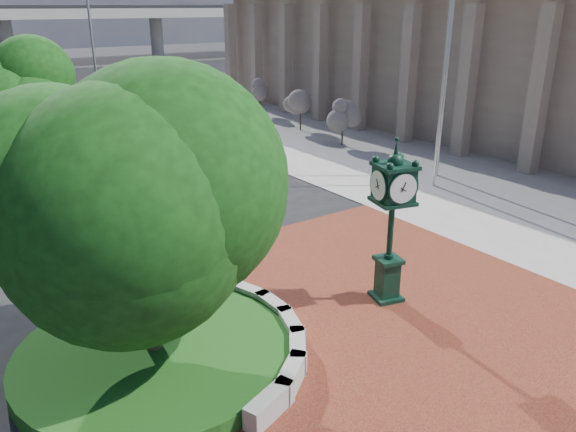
{
  "coord_description": "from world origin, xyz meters",
  "views": [
    {
      "loc": [
        -8.74,
        -10.44,
        7.54
      ],
      "look_at": [
        -0.27,
        1.5,
        2.02
      ],
      "focal_mm": 35.0,
      "sensor_mm": 36.0,
      "label": 1
    }
  ],
  "objects": [
    {
      "name": "parked_car",
      "position": [
        3.07,
        37.3,
        0.79
      ],
      "size": [
        1.93,
        4.64,
        1.57
      ],
      "primitive_type": "imported",
      "rotation": [
        0.0,
        0.0,
        0.02
      ],
      "color": "#50140B",
      "rests_on": "ground"
    },
    {
      "name": "shrub_mid",
      "position": [
        12.42,
        18.02,
        1.59
      ],
      "size": [
        1.2,
        1.2,
        2.2
      ],
      "color": "#38281C",
      "rests_on": "ground"
    },
    {
      "name": "flagpole_b",
      "position": [
        11.62,
        6.18,
        5.27
      ],
      "size": [
        1.59,
        0.4,
        10.28
      ],
      "color": "silver",
      "rests_on": "ground"
    },
    {
      "name": "ground",
      "position": [
        0.0,
        0.0,
        0.0
      ],
      "size": [
        200.0,
        200.0,
        0.0
      ],
      "primitive_type": "plane",
      "color": "black",
      "rests_on": "ground"
    },
    {
      "name": "tree_street",
      "position": [
        -4.0,
        18.0,
        3.24
      ],
      "size": [
        4.4,
        4.4,
        5.45
      ],
      "color": "#38281C",
      "rests_on": "ground"
    },
    {
      "name": "planter_wall",
      "position": [
        -2.71,
        -0.0,
        0.27
      ],
      "size": [
        2.96,
        6.77,
        0.54
      ],
      "color": "#9E9B93",
      "rests_on": "ground"
    },
    {
      "name": "tree_planter",
      "position": [
        -5.0,
        0.0,
        3.72
      ],
      "size": [
        5.2,
        5.2,
        6.33
      ],
      "color": "#38281C",
      "rests_on": "ground"
    },
    {
      "name": "flagpole_a",
      "position": [
        10.26,
        5.19,
        5.03
      ],
      "size": [
        1.51,
        0.39,
        9.82
      ],
      "color": "silver",
      "rests_on": "ground"
    },
    {
      "name": "shrub_far",
      "position": [
        13.13,
        23.92,
        1.59
      ],
      "size": [
        1.2,
        1.2,
        2.2
      ],
      "color": "#38281C",
      "rests_on": "ground"
    },
    {
      "name": "post_clock",
      "position": [
        1.27,
        -0.96,
        2.44
      ],
      "size": [
        1.09,
        1.09,
        4.43
      ],
      "color": "black",
      "rests_on": "ground"
    },
    {
      "name": "grass_bed",
      "position": [
        -5.0,
        0.0,
        0.2
      ],
      "size": [
        6.1,
        6.1,
        0.4
      ],
      "primitive_type": "cylinder",
      "color": "#174012",
      "rests_on": "ground"
    },
    {
      "name": "plaza",
      "position": [
        0.0,
        -1.0,
        0.02
      ],
      "size": [
        12.0,
        12.0,
        0.04
      ],
      "primitive_type": "cube",
      "color": "maroon",
      "rests_on": "ground"
    },
    {
      "name": "street_lamp_near",
      "position": [
        2.91,
        27.22,
        5.44
      ],
      "size": [
        2.07,
        0.53,
        9.28
      ],
      "color": "slate",
      "rests_on": "ground"
    },
    {
      "name": "civic_building",
      "position": [
        23.6,
        12.0,
        4.33
      ],
      "size": [
        17.35,
        44.0,
        8.6
      ],
      "color": "gray",
      "rests_on": "ground"
    },
    {
      "name": "sidewalk",
      "position": [
        16.0,
        10.0,
        0.02
      ],
      "size": [
        20.0,
        50.0,
        0.04
      ],
      "primitive_type": "cube",
      "color": "#9E9B93",
      "rests_on": "ground"
    },
    {
      "name": "shrub_near",
      "position": [
        11.96,
        13.42,
        1.59
      ],
      "size": [
        1.2,
        1.2,
        2.2
      ],
      "color": "#38281C",
      "rests_on": "ground"
    }
  ]
}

